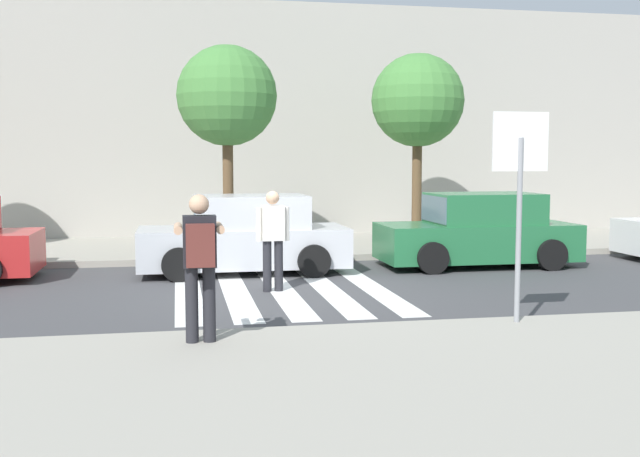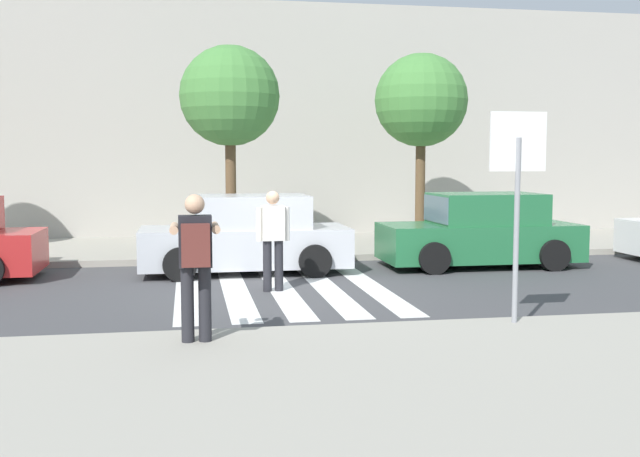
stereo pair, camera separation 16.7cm
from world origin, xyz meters
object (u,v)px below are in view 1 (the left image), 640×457
at_px(parked_car_silver, 245,237).
at_px(pedestrian_crossing, 273,235).
at_px(street_tree_east, 418,101).
at_px(parked_car_green, 478,232).
at_px(street_tree_center, 227,97).
at_px(stop_sign, 520,169).
at_px(photographer_with_backpack, 200,255).

bearing_deg(parked_car_silver, pedestrian_crossing, -82.92).
bearing_deg(parked_car_silver, street_tree_east, 32.64).
bearing_deg(parked_car_silver, parked_car_green, -0.00).
xyz_separation_m(pedestrian_crossing, street_tree_center, (-0.46, 4.34, 2.67)).
bearing_deg(street_tree_east, parked_car_silver, -147.36).
xyz_separation_m(parked_car_silver, street_tree_east, (4.50, 2.88, 2.94)).
distance_m(stop_sign, street_tree_east, 8.95).
bearing_deg(photographer_with_backpack, parked_car_green, 45.71).
distance_m(stop_sign, street_tree_center, 8.72).
relative_size(parked_car_green, street_tree_center, 0.88).
relative_size(photographer_with_backpack, street_tree_center, 0.37).
height_order(photographer_with_backpack, pedestrian_crossing, photographer_with_backpack).
xyz_separation_m(photographer_with_backpack, parked_car_silver, (1.08, 6.15, -0.44)).
bearing_deg(street_tree_center, parked_car_silver, -85.12).
height_order(pedestrian_crossing, parked_car_green, pedestrian_crossing).
height_order(street_tree_center, street_tree_east, street_tree_east).
height_order(pedestrian_crossing, street_tree_center, street_tree_center).
height_order(parked_car_green, street_tree_center, street_tree_center).
distance_m(pedestrian_crossing, street_tree_center, 5.12).
distance_m(pedestrian_crossing, parked_car_green, 5.15).
relative_size(pedestrian_crossing, parked_car_green, 0.42).
bearing_deg(parked_car_green, pedestrian_crossing, -154.85).
relative_size(photographer_with_backpack, parked_car_silver, 0.42).
relative_size(photographer_with_backpack, street_tree_east, 0.37).
height_order(parked_car_silver, street_tree_east, street_tree_east).
bearing_deg(street_tree_center, photographer_with_backpack, -96.15).
distance_m(parked_car_silver, parked_car_green, 4.92).
relative_size(stop_sign, parked_car_green, 0.67).
relative_size(parked_car_silver, parked_car_green, 1.00).
distance_m(parked_car_silver, street_tree_center, 3.63).
bearing_deg(street_tree_east, street_tree_center, -171.21).
distance_m(pedestrian_crossing, street_tree_east, 7.13).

